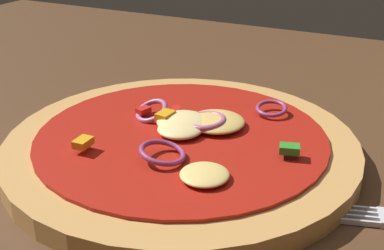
% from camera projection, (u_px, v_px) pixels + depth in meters
% --- Properties ---
extents(dining_table, '(1.33, 0.88, 0.03)m').
position_uv_depth(dining_table, '(225.00, 164.00, 0.44)').
color(dining_table, '#4C301C').
rests_on(dining_table, ground).
extents(pizza, '(0.29, 0.29, 0.04)m').
position_uv_depth(pizza, '(182.00, 144.00, 0.42)').
color(pizza, tan).
rests_on(pizza, dining_table).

